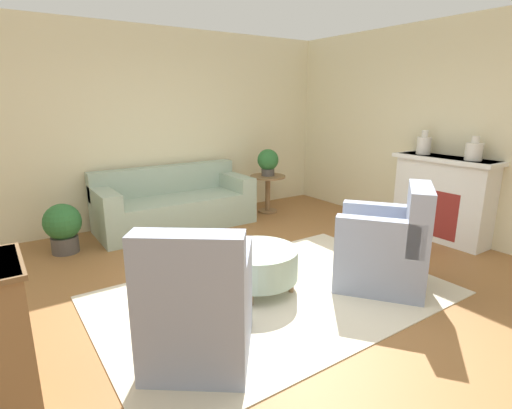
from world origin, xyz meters
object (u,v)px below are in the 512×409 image
object	(u,v)px
side_table	(268,187)
potted_plant_floor	(63,226)
ottoman_table	(257,264)
vase_mantel_near	(424,145)
armchair_left	(198,308)
armchair_right	(387,249)
couch	(175,205)
potted_plant_on_side_table	(268,161)
vase_mantel_far	(474,151)

from	to	relation	value
side_table	potted_plant_floor	xyz separation A→B (m)	(-3.08, -0.08, -0.09)
ottoman_table	vase_mantel_near	distance (m)	2.97
armchair_left	armchair_right	world-z (taller)	same
side_table	potted_plant_floor	size ratio (longest dim) A/B	1.00
armchair_right	potted_plant_floor	world-z (taller)	armchair_right
couch	vase_mantel_near	distance (m)	3.52
couch	ottoman_table	size ratio (longest dim) A/B	2.82
vase_mantel_near	potted_plant_on_side_table	size ratio (longest dim) A/B	0.74
ottoman_table	couch	bearing A→B (deg)	86.31
armchair_right	couch	bearing A→B (deg)	107.46
armchair_right	side_table	xyz separation A→B (m)	(0.63, 2.84, 0.02)
armchair_left	armchair_right	bearing A→B (deg)	-0.00
armchair_right	ottoman_table	world-z (taller)	armchair_right
armchair_right	ottoman_table	xyz separation A→B (m)	(-1.09, 0.64, -0.12)
armchair_right	potted_plant_on_side_table	world-z (taller)	potted_plant_on_side_table
vase_mantel_near	vase_mantel_far	size ratio (longest dim) A/B	1.09
armchair_left	vase_mantel_near	distance (m)	3.93
couch	vase_mantel_near	xyz separation A→B (m)	(2.66, -2.13, 0.90)
potted_plant_on_side_table	ottoman_table	bearing A→B (deg)	-127.88
side_table	vase_mantel_far	distance (m)	2.99
couch	vase_mantel_far	size ratio (longest dim) A/B	7.62
couch	potted_plant_on_side_table	xyz separation A→B (m)	(1.56, -0.13, 0.53)
armchair_right	potted_plant_floor	distance (m)	3.70
vase_mantel_far	potted_plant_floor	distance (m)	4.99
vase_mantel_near	vase_mantel_far	xyz separation A→B (m)	(0.00, -0.67, -0.01)
side_table	vase_mantel_near	size ratio (longest dim) A/B	1.93
armchair_right	ottoman_table	size ratio (longest dim) A/B	1.38
armchair_left	potted_plant_floor	xyz separation A→B (m)	(-0.43, 2.76, -0.07)
couch	ottoman_table	world-z (taller)	couch
armchair_right	vase_mantel_far	size ratio (longest dim) A/B	3.74
potted_plant_on_side_table	armchair_left	bearing A→B (deg)	-133.00
armchair_right	potted_plant_on_side_table	distance (m)	2.95
armchair_left	side_table	world-z (taller)	armchair_left
ottoman_table	potted_plant_on_side_table	bearing A→B (deg)	52.12
couch	vase_mantel_near	bearing A→B (deg)	-38.78
vase_mantel_near	armchair_right	bearing A→B (deg)	-153.85
ottoman_table	vase_mantel_near	size ratio (longest dim) A/B	2.48
side_table	vase_mantel_near	xyz separation A→B (m)	(1.09, -2.00, 0.80)
ottoman_table	potted_plant_floor	world-z (taller)	potted_plant_floor
potted_plant_floor	vase_mantel_far	bearing A→B (deg)	-31.76
side_table	vase_mantel_near	bearing A→B (deg)	-61.31
armchair_right	vase_mantel_near	xyz separation A→B (m)	(1.72, 0.84, 0.82)
armchair_left	side_table	xyz separation A→B (m)	(2.65, 2.84, 0.02)
armchair_right	vase_mantel_near	size ratio (longest dim) A/B	3.43
armchair_right	potted_plant_floor	bearing A→B (deg)	131.61
armchair_left	ottoman_table	xyz separation A→B (m)	(0.94, 0.64, -0.12)
couch	vase_mantel_near	world-z (taller)	vase_mantel_near
armchair_left	vase_mantel_near	bearing A→B (deg)	12.70
side_table	potted_plant_floor	distance (m)	3.08
armchair_right	potted_plant_on_side_table	size ratio (longest dim) A/B	2.52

